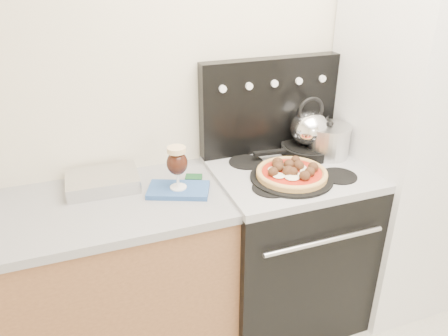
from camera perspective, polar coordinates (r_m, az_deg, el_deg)
name	(u,v)px	position (r m, az deg, el deg)	size (l,w,h in m)	color
room_shell	(416,198)	(1.40, 23.82, -3.61)	(3.52, 3.01, 2.52)	beige
base_cabinet	(76,294)	(2.28, -18.82, -15.32)	(1.45, 0.60, 0.86)	brown
countertop	(60,214)	(2.03, -20.64, -5.67)	(1.48, 0.63, 0.04)	#95959A
stove_body	(285,247)	(2.46, 7.95, -10.21)	(0.76, 0.65, 0.88)	black
cooktop	(290,173)	(2.22, 8.67, -0.62)	(0.76, 0.65, 0.04)	#ADADB2
backguard	(269,105)	(2.35, 5.95, 8.14)	(0.76, 0.08, 0.50)	black
fridge	(408,147)	(2.58, 22.89, 2.60)	(0.64, 0.68, 1.90)	silver
foil_sheet	(103,181)	(2.13, -15.57, -1.66)	(0.33, 0.24, 0.07)	white
oven_mitt	(178,190)	(2.03, -5.96, -2.87)	(0.28, 0.16, 0.02)	#2E559B
beer_glass	(177,168)	(1.97, -6.12, 0.06)	(0.10, 0.10, 0.21)	black
pizza_pan	(291,177)	(2.12, 8.80, -1.23)	(0.40, 0.40, 0.01)	black
pizza	(292,172)	(2.11, 8.85, -0.50)	(0.34, 0.34, 0.05)	tan
skillet	(307,149)	(2.40, 10.83, 2.43)	(0.28, 0.28, 0.05)	black
tea_kettle	(310,125)	(2.34, 11.11, 5.47)	(0.20, 0.20, 0.22)	silver
stock_pot	(328,142)	(2.38, 13.47, 3.37)	(0.22, 0.22, 0.16)	silver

